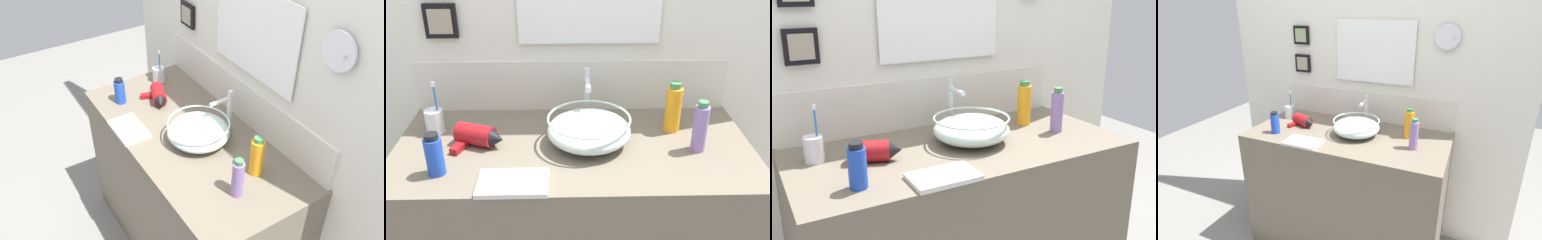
% 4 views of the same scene
% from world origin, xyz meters
% --- Properties ---
extents(ground_plane, '(6.00, 6.00, 0.00)m').
position_xyz_m(ground_plane, '(0.00, 0.00, 0.00)').
color(ground_plane, gray).
extents(vanity_counter, '(1.28, 0.61, 0.85)m').
position_xyz_m(vanity_counter, '(0.00, 0.00, 0.42)').
color(vanity_counter, '#6B6051').
rests_on(vanity_counter, ground).
extents(back_panel, '(2.15, 0.09, 2.36)m').
position_xyz_m(back_panel, '(0.00, 0.33, 1.18)').
color(back_panel, silver).
rests_on(back_panel, ground).
extents(glass_bowl_sink, '(0.30, 0.30, 0.10)m').
position_xyz_m(glass_bowl_sink, '(0.06, 0.01, 0.90)').
color(glass_bowl_sink, silver).
rests_on(glass_bowl_sink, vanity_counter).
extents(faucet, '(0.02, 0.12, 0.22)m').
position_xyz_m(faucet, '(0.06, 0.17, 0.98)').
color(faucet, silver).
rests_on(faucet, vanity_counter).
extents(hair_drier, '(0.19, 0.14, 0.08)m').
position_xyz_m(hair_drier, '(-0.34, 0.01, 0.88)').
color(hair_drier, maroon).
rests_on(hair_drier, vanity_counter).
extents(toothbrush_cup, '(0.07, 0.07, 0.20)m').
position_xyz_m(toothbrush_cup, '(-0.52, 0.11, 0.90)').
color(toothbrush_cup, silver).
rests_on(toothbrush_cup, vanity_counter).
extents(lotion_bottle, '(0.06, 0.06, 0.19)m').
position_xyz_m(lotion_bottle, '(0.37, 0.10, 0.94)').
color(lotion_bottle, orange).
rests_on(lotion_bottle, vanity_counter).
extents(soap_dispenser, '(0.05, 0.05, 0.19)m').
position_xyz_m(soap_dispenser, '(0.44, -0.04, 0.94)').
color(soap_dispenser, '#8C6BB2').
rests_on(soap_dispenser, vanity_counter).
extents(shampoo_bottle, '(0.06, 0.06, 0.15)m').
position_xyz_m(shampoo_bottle, '(-0.44, -0.17, 0.92)').
color(shampoo_bottle, blue).
rests_on(shampoo_bottle, vanity_counter).
extents(hand_towel, '(0.22, 0.14, 0.02)m').
position_xyz_m(hand_towel, '(-0.19, -0.24, 0.86)').
color(hand_towel, silver).
rests_on(hand_towel, vanity_counter).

